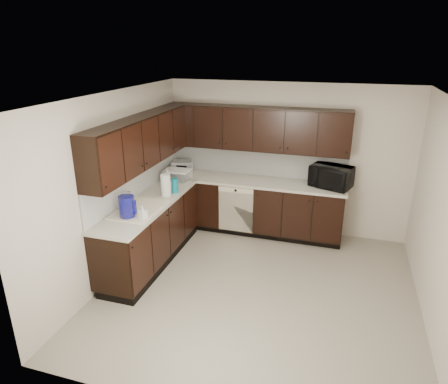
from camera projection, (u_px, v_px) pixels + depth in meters
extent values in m
plane|color=gray|center=(258.00, 290.00, 5.28)|extent=(4.00, 4.00, 0.00)
plane|color=white|center=(265.00, 98.00, 4.40)|extent=(4.00, 4.00, 0.00)
cube|color=beige|center=(286.00, 159.00, 6.63)|extent=(4.00, 0.02, 2.50)
cube|color=beige|center=(116.00, 186.00, 5.39)|extent=(0.02, 4.00, 2.50)
cube|color=beige|center=(443.00, 223.00, 4.29)|extent=(0.02, 4.00, 2.50)
cube|color=beige|center=(206.00, 296.00, 3.05)|extent=(4.00, 0.02, 2.50)
cube|color=black|center=(252.00, 207.00, 6.78)|extent=(3.00, 0.60, 0.90)
cube|color=black|center=(150.00, 233.00, 5.86)|extent=(0.60, 2.20, 0.90)
cube|color=black|center=(252.00, 228.00, 6.95)|extent=(3.00, 0.54, 0.10)
cube|color=black|center=(154.00, 257.00, 5.99)|extent=(0.54, 2.20, 0.10)
cube|color=#BCB5A4|center=(252.00, 181.00, 6.61)|extent=(3.03, 0.63, 0.04)
cube|color=#BCB5A4|center=(148.00, 203.00, 5.69)|extent=(0.63, 2.23, 0.04)
cube|color=white|center=(257.00, 161.00, 6.78)|extent=(3.00, 0.02, 0.48)
cube|color=white|center=(139.00, 178.00, 5.95)|extent=(0.02, 2.80, 0.48)
cube|color=black|center=(256.00, 129.00, 6.44)|extent=(3.00, 0.33, 0.70)
cube|color=black|center=(140.00, 142.00, 5.55)|extent=(0.33, 2.47, 0.70)
cube|color=beige|center=(236.00, 209.00, 6.56)|extent=(0.58, 0.02, 0.78)
cube|color=beige|center=(236.00, 190.00, 6.43)|extent=(0.58, 0.03, 0.08)
cylinder|color=black|center=(236.00, 190.00, 6.42)|extent=(0.04, 0.02, 0.04)
cube|color=beige|center=(139.00, 210.00, 5.41)|extent=(0.54, 0.82, 0.03)
cube|color=beige|center=(132.00, 221.00, 5.26)|extent=(0.42, 0.34, 0.16)
cube|color=beige|center=(146.00, 210.00, 5.62)|extent=(0.42, 0.34, 0.16)
cylinder|color=silver|center=(124.00, 199.00, 5.43)|extent=(0.03, 0.03, 0.26)
cylinder|color=silver|center=(126.00, 192.00, 5.37)|extent=(0.14, 0.02, 0.02)
cylinder|color=#B2B2B7|center=(132.00, 219.00, 5.25)|extent=(0.20, 0.20, 0.10)
imported|color=black|center=(331.00, 177.00, 6.23)|extent=(0.72, 0.59, 0.34)
imported|color=gray|center=(143.00, 212.00, 5.10)|extent=(0.11, 0.11, 0.19)
imported|color=gray|center=(167.00, 175.00, 6.45)|extent=(0.12, 0.12, 0.25)
cube|color=silver|center=(182.00, 167.00, 6.91)|extent=(0.39, 0.32, 0.22)
cube|color=white|center=(177.00, 175.00, 6.59)|extent=(0.44, 0.35, 0.16)
cylinder|color=navy|center=(127.00, 207.00, 5.12)|extent=(0.24, 0.24, 0.30)
cylinder|color=#0B6A7D|center=(175.00, 186.00, 6.01)|extent=(0.12, 0.12, 0.22)
cylinder|color=silver|center=(166.00, 185.00, 5.87)|extent=(0.16, 0.16, 0.32)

